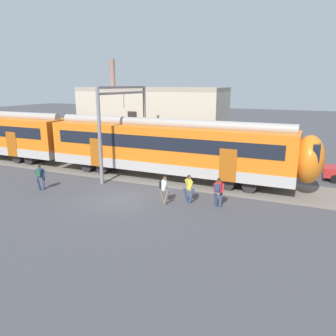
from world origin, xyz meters
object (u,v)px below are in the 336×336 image
Objects in this scene: commuter_train at (71,140)px; pedestrian_red at (218,190)px; pedestrian_white at (164,187)px; pedestrian_yellow at (189,187)px; pedestrian_navy at (40,175)px.

pedestrian_red is at bearing -17.19° from commuter_train.
pedestrian_red is at bearing 15.73° from pedestrian_white.
commuter_train is 22.83× the size of pedestrian_yellow.
commuter_train reaches higher than pedestrian_navy.
commuter_train reaches higher than pedestrian_red.
commuter_train is 14.34m from pedestrian_red.
pedestrian_white is at bearing -164.27° from pedestrian_red.
pedestrian_red is (11.29, 1.74, 0.00)m from pedestrian_navy.
commuter_train is 22.83× the size of pedestrian_white.
commuter_train is 22.83× the size of pedestrian_navy.
pedestrian_navy is at bearing -68.45° from commuter_train.
pedestrian_navy and pedestrian_red have the same top height.
pedestrian_white is (8.34, 0.91, 0.00)m from pedestrian_navy.
pedestrian_navy is (2.35, -5.96, -1.26)m from commuter_train.
pedestrian_yellow is (9.57, 1.69, -0.03)m from pedestrian_navy.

